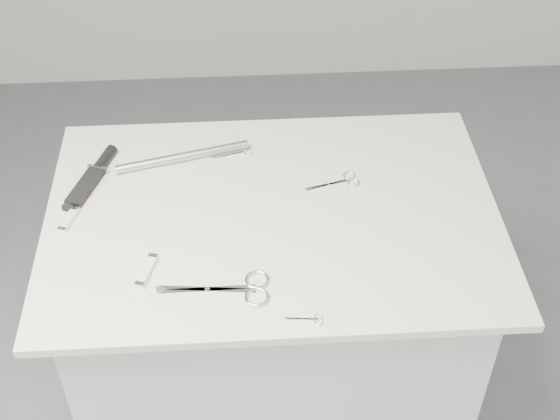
{
  "coord_description": "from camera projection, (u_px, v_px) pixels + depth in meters",
  "views": [
    {
      "loc": [
        -0.06,
        -1.26,
        2.08
      ],
      "look_at": [
        0.02,
        0.01,
        0.92
      ],
      "focal_mm": 50.0,
      "sensor_mm": 36.0,
      "label": 1
    }
  ],
  "objects": [
    {
      "name": "embroidery_scissors_b",
      "position": [
        239.0,
        153.0,
        1.87
      ],
      "size": [
        0.1,
        0.05,
        0.0
      ],
      "rotation": [
        0.0,
        0.0,
        0.27
      ],
      "color": "silver",
      "rests_on": "display_board"
    },
    {
      "name": "embroidery_scissors_a",
      "position": [
        342.0,
        181.0,
        1.79
      ],
      "size": [
        0.13,
        0.07,
        0.0
      ],
      "rotation": [
        0.0,
        0.0,
        0.28
      ],
      "color": "silver",
      "rests_on": "display_board"
    },
    {
      "name": "metal_rail",
      "position": [
        183.0,
        157.0,
        1.85
      ],
      "size": [
        0.31,
        0.1,
        0.02
      ],
      "primitive_type": "cylinder",
      "rotation": [
        0.0,
        1.57,
        0.25
      ],
      "color": "#999CA2",
      "rests_on": "display_board"
    },
    {
      "name": "display_board",
      "position": [
        273.0,
        216.0,
        1.72
      ],
      "size": [
        1.0,
        0.7,
        0.02
      ],
      "primitive_type": "cube",
      "color": "beige",
      "rests_on": "plinth"
    },
    {
      "name": "large_shears",
      "position": [
        239.0,
        289.0,
        1.55
      ],
      "size": [
        0.22,
        0.1,
        0.01
      ],
      "rotation": [
        0.0,
        0.0,
        -0.05
      ],
      "color": "silver",
      "rests_on": "display_board"
    },
    {
      "name": "pocket_knife_b",
      "position": [
        69.0,
        220.0,
        1.69
      ],
      "size": [
        0.04,
        0.08,
        0.01
      ],
      "rotation": [
        0.0,
        0.0,
        1.27
      ],
      "color": "beige",
      "rests_on": "display_board"
    },
    {
      "name": "sheathed_knife",
      "position": [
        94.0,
        174.0,
        1.8
      ],
      "size": [
        0.1,
        0.21,
        0.03
      ],
      "rotation": [
        0.0,
        0.0,
        1.23
      ],
      "color": "black",
      "rests_on": "display_board"
    },
    {
      "name": "pocket_knife_a",
      "position": [
        147.0,
        271.0,
        1.58
      ],
      "size": [
        0.04,
        0.09,
        0.01
      ],
      "rotation": [
        0.0,
        0.0,
        1.28
      ],
      "color": "beige",
      "rests_on": "display_board"
    },
    {
      "name": "tiny_scissors",
      "position": [
        310.0,
        319.0,
        1.49
      ],
      "size": [
        0.07,
        0.03,
        0.0
      ],
      "rotation": [
        0.0,
        0.0,
        -0.09
      ],
      "color": "silver",
      "rests_on": "display_board"
    },
    {
      "name": "plinth",
      "position": [
        274.0,
        345.0,
        2.03
      ],
      "size": [
        0.9,
        0.6,
        0.9
      ],
      "primitive_type": "cube",
      "color": "#BCBCBA",
      "rests_on": "ground"
    }
  ]
}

